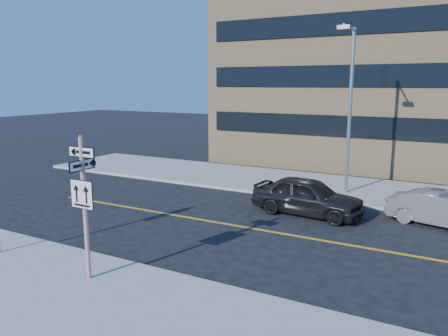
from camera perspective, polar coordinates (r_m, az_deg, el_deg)
The scene contains 6 objects.
ground at distance 15.00m, azimuth -10.21°, elevation -10.91°, with size 120.00×120.00×0.00m, color black.
sign_pole at distance 12.50m, azimuth -17.81°, elevation -3.97°, with size 0.92×0.92×4.06m.
parked_car_a at distance 19.05m, azimuth 10.85°, elevation -3.63°, with size 4.77×1.92×1.62m, color black.
parked_car_b at distance 19.24m, azimuth 26.69°, elevation -4.88°, with size 4.13×1.44×1.36m, color slate.
streetlight_a at distance 22.09m, azimuth 16.06°, elevation 8.49°, with size 0.55×2.25×8.00m.
building_brick at distance 36.60m, azimuth 18.37°, elevation 15.83°, with size 18.00×18.00×18.00m, color tan.
Camera 1 is at (8.84, -10.78, 5.54)m, focal length 35.00 mm.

